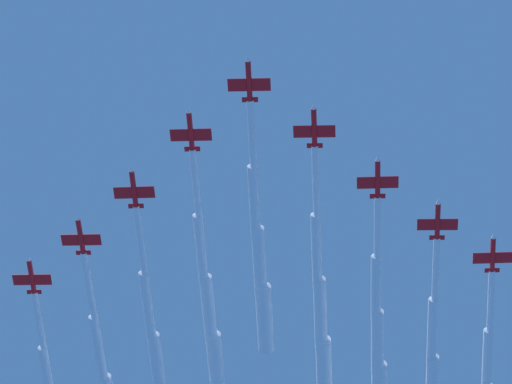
{
  "coord_description": "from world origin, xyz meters",
  "views": [
    {
      "loc": [
        2.27,
        -128.38,
        -50.16
      ],
      "look_at": [
        0.0,
        0.0,
        163.15
      ],
      "focal_mm": 85.58,
      "sensor_mm": 36.0,
      "label": 1
    }
  ],
  "objects_px": {
    "jet_port_mid": "(378,344)",
    "jet_starboard_mid": "(158,371)",
    "jet_lead": "(260,264)",
    "jet_port_inner": "(321,317)",
    "jet_starboard_inner": "(209,313)"
  },
  "relations": [
    {
      "from": "jet_port_inner",
      "to": "jet_starboard_mid",
      "type": "height_order",
      "value": "jet_port_inner"
    },
    {
      "from": "jet_port_inner",
      "to": "jet_port_mid",
      "type": "relative_size",
      "value": 1.11
    },
    {
      "from": "jet_starboard_inner",
      "to": "jet_port_mid",
      "type": "relative_size",
      "value": 1.07
    },
    {
      "from": "jet_lead",
      "to": "jet_port_mid",
      "type": "distance_m",
      "value": 32.67
    },
    {
      "from": "jet_lead",
      "to": "jet_starboard_inner",
      "type": "distance_m",
      "value": 17.81
    },
    {
      "from": "jet_lead",
      "to": "jet_starboard_mid",
      "type": "xyz_separation_m",
      "value": [
        -23.16,
        27.65,
        -1.49
      ]
    },
    {
      "from": "jet_port_mid",
      "to": "jet_starboard_mid",
      "type": "height_order",
      "value": "jet_starboard_mid"
    },
    {
      "from": "jet_port_mid",
      "to": "jet_lead",
      "type": "bearing_deg",
      "value": -141.57
    },
    {
      "from": "jet_lead",
      "to": "jet_port_inner",
      "type": "relative_size",
      "value": 0.93
    },
    {
      "from": "jet_lead",
      "to": "jet_starboard_mid",
      "type": "bearing_deg",
      "value": 129.95
    },
    {
      "from": "jet_port_mid",
      "to": "jet_starboard_inner",
      "type": "bearing_deg",
      "value": -169.84
    },
    {
      "from": "jet_lead",
      "to": "jet_starboard_mid",
      "type": "distance_m",
      "value": 36.1
    },
    {
      "from": "jet_starboard_inner",
      "to": "jet_starboard_mid",
      "type": "xyz_separation_m",
      "value": [
        -11.81,
        13.99,
        -2.81
      ]
    },
    {
      "from": "jet_lead",
      "to": "jet_port_inner",
      "type": "distance_m",
      "value": 19.45
    },
    {
      "from": "jet_starboard_mid",
      "to": "jet_port_inner",
      "type": "bearing_deg",
      "value": -20.09
    }
  ]
}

